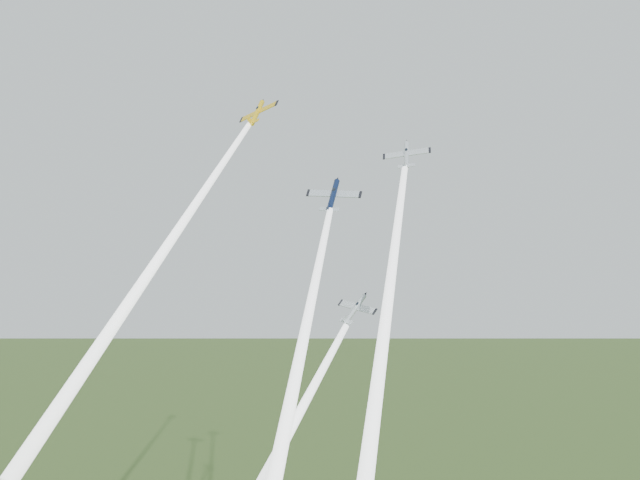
{
  "coord_description": "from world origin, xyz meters",
  "views": [
    {
      "loc": [
        45.55,
        -119.2,
        87.7
      ],
      "look_at": [
        0.0,
        -6.0,
        92.0
      ],
      "focal_mm": 45.0,
      "sensor_mm": 36.0,
      "label": 1
    }
  ],
  "objects_px": {
    "plane_yellow": "(257,113)",
    "plane_silver_low": "(355,309)",
    "plane_silver_right": "(407,155)",
    "plane_navy": "(333,195)"
  },
  "relations": [
    {
      "from": "plane_silver_right",
      "to": "plane_silver_low",
      "type": "xyz_separation_m",
      "value": [
        -5.93,
        -7.03,
        -23.45
      ]
    },
    {
      "from": "plane_silver_low",
      "to": "plane_navy",
      "type": "bearing_deg",
      "value": 158.72
    },
    {
      "from": "plane_navy",
      "to": "plane_silver_right",
      "type": "distance_m",
      "value": 12.94
    },
    {
      "from": "plane_navy",
      "to": "plane_silver_low",
      "type": "bearing_deg",
      "value": -48.58
    },
    {
      "from": "plane_yellow",
      "to": "plane_silver_right",
      "type": "relative_size",
      "value": 1.15
    },
    {
      "from": "plane_silver_right",
      "to": "plane_silver_low",
      "type": "bearing_deg",
      "value": -138.76
    },
    {
      "from": "plane_silver_right",
      "to": "plane_silver_low",
      "type": "distance_m",
      "value": 25.19
    },
    {
      "from": "plane_yellow",
      "to": "plane_silver_low",
      "type": "relative_size",
      "value": 1.26
    },
    {
      "from": "plane_yellow",
      "to": "plane_silver_low",
      "type": "height_order",
      "value": "plane_yellow"
    },
    {
      "from": "plane_yellow",
      "to": "plane_silver_right",
      "type": "bearing_deg",
      "value": -1.23
    }
  ]
}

